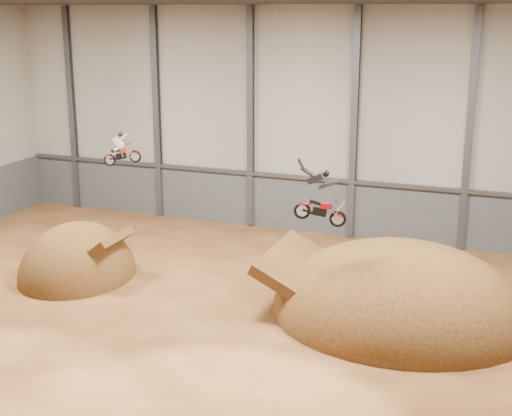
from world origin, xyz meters
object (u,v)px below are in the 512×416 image
(landing_ramp, at_px, (399,316))
(fmx_rider_b, at_px, (319,193))
(takeoff_ramp, at_px, (78,276))
(fmx_rider_a, at_px, (123,147))

(landing_ramp, xyz_separation_m, fmx_rider_b, (-3.39, -2.12, 6.06))
(takeoff_ramp, height_order, fmx_rider_b, fmx_rider_b)
(landing_ramp, relative_size, fmx_rider_b, 3.88)
(landing_ramp, xyz_separation_m, fmx_rider_a, (-14.45, 0.25, 6.95))
(fmx_rider_b, bearing_deg, landing_ramp, 15.28)
(landing_ramp, relative_size, fmx_rider_a, 5.93)
(fmx_rider_a, bearing_deg, takeoff_ramp, -164.29)
(fmx_rider_a, bearing_deg, landing_ramp, -12.79)
(fmx_rider_a, bearing_deg, fmx_rider_b, -23.89)
(landing_ramp, bearing_deg, fmx_rider_a, 179.01)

